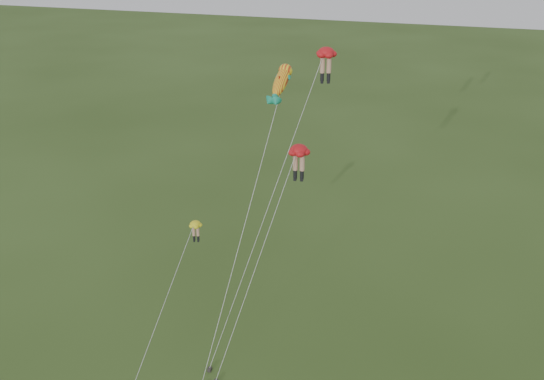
# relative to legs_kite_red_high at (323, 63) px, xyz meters

# --- Properties ---
(ground) EXTENTS (300.00, 300.00, 0.00)m
(ground) POSITION_rel_legs_kite_red_high_xyz_m (-5.82, -6.86, -19.87)
(ground) COLOR #2E4518
(ground) RESTS_ON ground
(legs_kite_red_high) EXTENTS (6.81, 7.53, 20.82)m
(legs_kite_red_high) POSITION_rel_legs_kite_red_high_xyz_m (0.00, 0.00, 0.00)
(legs_kite_red_high) COLOR red
(legs_kite_red_high) RESTS_ON ground
(legs_kite_red_mid) EXTENTS (4.56, 7.78, 14.69)m
(legs_kite_red_mid) POSITION_rel_legs_kite_red_high_xyz_m (-1.31, -0.69, -5.94)
(legs_kite_red_mid) COLOR red
(legs_kite_red_mid) RESTS_ON ground
(legs_kite_yellow) EXTENTS (1.68, 10.17, 8.28)m
(legs_kite_yellow) POSITION_rel_legs_kite_red_high_xyz_m (-8.68, -1.41, -12.31)
(legs_kite_yellow) COLOR yellow
(legs_kite_yellow) RESTS_ON ground
(fish_kite) EXTENTS (3.93, 8.89, 19.94)m
(fish_kite) POSITION_rel_legs_kite_red_high_xyz_m (-2.39, -1.00, -1.16)
(fish_kite) COLOR yellow
(fish_kite) RESTS_ON ground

